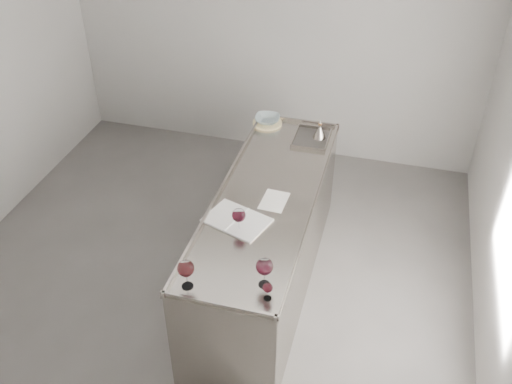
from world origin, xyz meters
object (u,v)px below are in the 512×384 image
(wine_glass_small, at_px, (268,288))
(notebook, at_px, (237,220))
(wine_glass_middle, at_px, (239,216))
(ceramic_bowl, at_px, (267,119))
(wine_funnel, at_px, (320,132))
(wine_glass_left, at_px, (186,269))
(counter, at_px, (266,240))
(wine_glass_right, at_px, (265,267))

(wine_glass_small, xyz_separation_m, notebook, (-0.41, 0.68, -0.08))
(wine_glass_middle, distance_m, ceramic_bowl, 1.56)
(wine_glass_middle, height_order, wine_funnel, wine_glass_middle)
(notebook, relative_size, wine_funnel, 2.90)
(wine_glass_left, relative_size, wine_funnel, 1.19)
(counter, bearing_deg, wine_funnel, 76.09)
(wine_glass_left, height_order, ceramic_bowl, wine_glass_left)
(wine_glass_small, xyz_separation_m, ceramic_bowl, (-0.55, 2.12, -0.04))
(ceramic_bowl, bearing_deg, wine_funnel, -12.67)
(wine_funnel, bearing_deg, wine_glass_left, -103.39)
(ceramic_bowl, bearing_deg, counter, -75.69)
(wine_glass_left, xyz_separation_m, wine_glass_middle, (0.16, 0.61, -0.01))
(wine_glass_middle, xyz_separation_m, wine_glass_right, (0.31, -0.47, 0.02))
(counter, xyz_separation_m, wine_glass_right, (0.22, -0.94, 0.62))
(wine_glass_right, distance_m, notebook, 0.69)
(wine_funnel, bearing_deg, wine_glass_right, -90.42)
(wine_glass_right, bearing_deg, ceramic_bowl, 103.94)
(notebook, bearing_deg, counter, 87.89)
(counter, relative_size, wine_glass_left, 11.26)
(wine_glass_right, distance_m, wine_glass_small, 0.14)
(wine_glass_middle, relative_size, wine_glass_right, 0.89)
(wine_glass_left, bearing_deg, wine_glass_small, 3.79)
(wine_glass_middle, relative_size, notebook, 0.37)
(counter, xyz_separation_m, wine_glass_left, (-0.25, -1.08, 0.62))
(wine_glass_right, bearing_deg, wine_glass_middle, 123.53)
(counter, distance_m, notebook, 0.61)
(counter, xyz_separation_m, wine_glass_middle, (-0.09, -0.47, 0.61))
(wine_glass_right, xyz_separation_m, ceramic_bowl, (-0.50, 2.01, -0.11))
(counter, height_order, wine_glass_left, wine_glass_left)
(wine_glass_middle, height_order, wine_glass_small, wine_glass_middle)
(wine_glass_right, xyz_separation_m, wine_funnel, (0.01, 1.90, -0.10))
(wine_glass_left, height_order, wine_glass_middle, wine_glass_left)
(ceramic_bowl, relative_size, wine_funnel, 1.27)
(counter, xyz_separation_m, wine_glass_small, (0.27, -1.05, 0.56))
(wine_glass_middle, bearing_deg, wine_glass_right, -56.47)
(ceramic_bowl, bearing_deg, wine_glass_small, -75.48)
(wine_glass_right, relative_size, wine_funnel, 1.21)
(wine_funnel, bearing_deg, ceramic_bowl, 167.33)
(notebook, distance_m, wine_funnel, 1.38)
(wine_glass_middle, xyz_separation_m, notebook, (-0.05, 0.10, -0.13))
(counter, relative_size, wine_funnel, 13.37)
(wine_glass_small, height_order, wine_funnel, wine_funnel)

